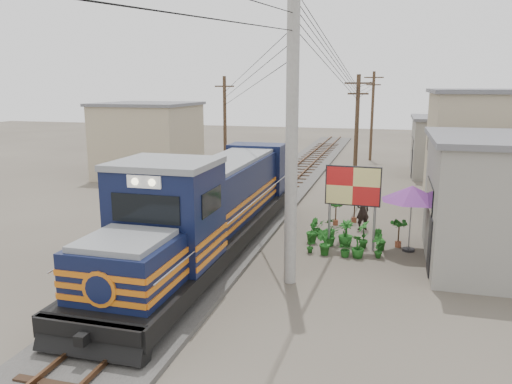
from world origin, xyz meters
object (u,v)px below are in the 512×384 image
(locomotive, at_px, (210,210))
(vendor, at_px, (363,211))
(market_umbrella, at_px, (412,194))
(billboard, at_px, (353,188))

(locomotive, height_order, vendor, locomotive)
(locomotive, height_order, market_umbrella, locomotive)
(vendor, bearing_deg, market_umbrella, 97.14)
(locomotive, bearing_deg, market_umbrella, 17.78)
(billboard, xyz_separation_m, vendor, (0.28, 2.78, -1.59))
(locomotive, distance_m, billboard, 5.62)
(locomotive, height_order, billboard, locomotive)
(market_umbrella, height_order, vendor, market_umbrella)
(market_umbrella, xyz_separation_m, vendor, (-1.95, 2.52, -1.45))
(locomotive, xyz_separation_m, billboard, (5.16, 2.11, 0.69))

